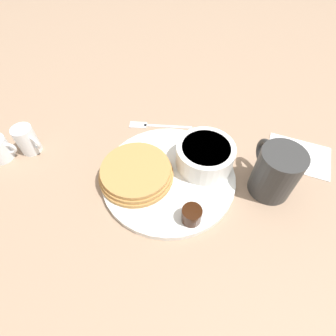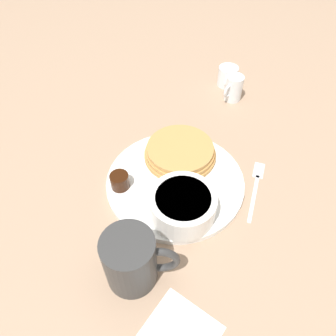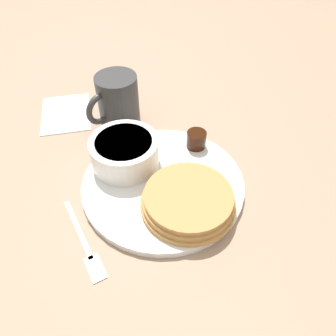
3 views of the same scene
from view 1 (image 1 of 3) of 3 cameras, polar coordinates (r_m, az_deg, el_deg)
ground_plane at (r=0.52m, az=0.12°, el=-2.24°), size 4.00×4.00×0.00m
plate at (r=0.52m, az=0.12°, el=-1.85°), size 0.26×0.26×0.01m
pancake_stack at (r=0.51m, az=-6.99°, el=-0.97°), size 0.14×0.14×0.03m
bowl at (r=0.52m, az=8.07°, el=2.86°), size 0.11×0.11×0.05m
syrup_cup at (r=0.45m, az=5.15°, el=-10.13°), size 0.03×0.03×0.03m
butter_ramekin at (r=0.53m, az=10.83°, el=1.55°), size 0.04×0.04×0.04m
coffee_mug at (r=0.51m, az=22.31°, el=-0.74°), size 0.09×0.10×0.10m
creamer_pitcher_near at (r=0.62m, az=-28.37°, el=5.46°), size 0.06×0.04×0.06m
fork at (r=0.63m, az=-3.30°, el=9.25°), size 0.14×0.06×0.00m
napkin at (r=0.63m, az=26.52°, el=2.48°), size 0.13×0.10×0.00m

